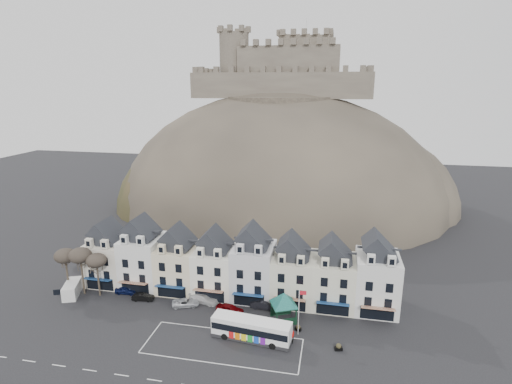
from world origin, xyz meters
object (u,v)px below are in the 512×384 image
white_van (72,289)px  car_charcoal (264,304)px  car_white (204,298)px  car_maroon (230,309)px  flagpole (299,309)px  car_navy (126,290)px  red_buoy (289,335)px  bus_shelter (284,299)px  bus (251,328)px  car_black (143,297)px  car_silver (186,303)px

white_van → car_charcoal: white_van is taller
car_white → car_maroon: car_maroon is taller
flagpole → car_navy: (-31.04, 5.93, -3.56)m
white_van → car_navy: bearing=-6.2°
red_buoy → flagpole: flagpole is taller
bus_shelter → car_navy: size_ratio=1.77×
car_navy → car_charcoal: bearing=-93.6°
red_buoy → flagpole: (1.22, 1.73, 3.29)m
bus_shelter → white_van: size_ratio=1.23×
car_maroon → red_buoy: bearing=-106.4°
flagpole → car_maroon: 12.41m
bus → car_black: bearing=167.4°
car_navy → red_buoy: bearing=-108.0°
car_navy → white_van: bearing=101.2°
bus → car_navy: bearing=167.1°
flagpole → white_van: 40.23m
white_van → car_white: 23.44m
car_charcoal → car_silver: bearing=101.5°
car_black → car_maroon: size_ratio=0.82×
flagpole → white_van: flagpole is taller
bus → car_silver: bus is taller
flagpole → car_black: size_ratio=1.99×
red_buoy → bus: bearing=-171.4°
bus → car_charcoal: 8.54m
red_buoy → white_van: bearing=172.2°
car_navy → car_silver: bearing=-102.3°
bus_shelter → car_charcoal: 5.36m
flagpole → bus: bearing=-158.9°
car_navy → car_white: 14.42m
bus_shelter → car_black: bus_shelter is taller
bus → car_white: bearing=146.4°
bus → car_white: size_ratio=2.31×
red_buoy → car_white: (-15.40, 7.55, -0.19)m
red_buoy → car_white: 17.16m
car_white → car_navy: bearing=100.0°
flagpole → car_white: bearing=160.7°
white_van → car_silver: bearing=-19.5°
car_silver → car_charcoal: 13.11m
bus → car_black: (-20.44, 6.93, -1.19)m
white_van → car_charcoal: bearing=-17.0°
car_maroon → car_charcoal: car_maroon is taller
car_charcoal → bus: bearing=-178.9°
car_navy → car_black: bearing=-114.5°
bus → red_buoy: (5.36, 0.81, -0.87)m
car_white → car_black: bearing=108.3°
car_navy → car_silver: car_navy is taller
bus → bus_shelter: bearing=61.9°
bus → red_buoy: bus is taller
flagpole → car_black: 27.61m
white_van → car_maroon: white_van is taller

